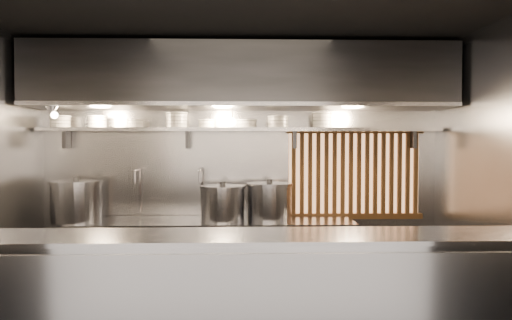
{
  "coord_description": "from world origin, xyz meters",
  "views": [
    {
      "loc": [
        -0.01,
        -4.22,
        1.74
      ],
      "look_at": [
        0.14,
        0.55,
        1.57
      ],
      "focal_mm": 35.0,
      "sensor_mm": 36.0,
      "label": 1
    }
  ],
  "objects": [
    {
      "name": "bowl_stack_7",
      "position": [
        0.9,
        1.32,
        1.98
      ],
      "size": [
        0.23,
        0.23,
        0.17
      ],
      "color": "silver",
      "rests_on": "bowl_shelf"
    },
    {
      "name": "bowl_stack_6",
      "position": [
        0.41,
        1.32,
        1.97
      ],
      "size": [
        0.24,
        0.24,
        0.13
      ],
      "color": "silver",
      "rests_on": "bowl_shelf"
    },
    {
      "name": "stock_pot_right",
      "position": [
        -0.2,
        1.09,
        1.09
      ],
      "size": [
        0.64,
        0.64,
        0.42
      ],
      "rotation": [
        0.0,
        0.0,
        -0.39
      ],
      "color": "#99999E",
      "rests_on": "cooking_bench"
    },
    {
      "name": "ceiling",
      "position": [
        0.0,
        0.0,
        2.8
      ],
      "size": [
        4.5,
        4.5,
        0.0
      ],
      "primitive_type": "plane",
      "rotation": [
        3.14,
        0.0,
        0.0
      ],
      "color": "black",
      "rests_on": "wall_back"
    },
    {
      "name": "stock_pot_mid",
      "position": [
        0.3,
        1.15,
        1.1
      ],
      "size": [
        0.65,
        0.65,
        0.44
      ],
      "rotation": [
        0.0,
        0.0,
        -0.36
      ],
      "color": "#99999E",
      "rests_on": "cooking_bench"
    },
    {
      "name": "bowl_shelf",
      "position": [
        0.0,
        1.32,
        1.88
      ],
      "size": [
        4.4,
        0.34,
        0.04
      ],
      "primitive_type": "cube",
      "color": "#99999E",
      "rests_on": "wall_back"
    },
    {
      "name": "bowl_stack_1",
      "position": [
        -1.59,
        1.32,
        1.97
      ],
      "size": [
        0.22,
        0.22,
        0.13
      ],
      "color": "silver",
      "rests_on": "bowl_shelf"
    },
    {
      "name": "bowl_stack_4",
      "position": [
        -0.38,
        1.32,
        1.95
      ],
      "size": [
        0.2,
        0.2,
        0.09
      ],
      "color": "silver",
      "rests_on": "bowl_shelf"
    },
    {
      "name": "stock_pot_left",
      "position": [
        -1.75,
        1.09,
        1.12
      ],
      "size": [
        0.71,
        0.71,
        0.47
      ],
      "rotation": [
        0.0,
        0.0,
        -0.36
      ],
      "color": "#99999E",
      "rests_on": "cooking_bench"
    },
    {
      "name": "exhaust_hood",
      "position": [
        0.0,
        1.1,
        2.42
      ],
      "size": [
        4.4,
        0.81,
        0.65
      ],
      "color": "#2D2D30",
      "rests_on": "ceiling"
    },
    {
      "name": "faucet_left",
      "position": [
        -1.15,
        1.37,
        1.31
      ],
      "size": [
        0.04,
        0.3,
        0.5
      ],
      "color": "silver",
      "rests_on": "wall_back"
    },
    {
      "name": "wall_right",
      "position": [
        2.25,
        0.0,
        1.4
      ],
      "size": [
        0.0,
        3.0,
        3.0
      ],
      "primitive_type": "plane",
      "rotation": [
        1.57,
        0.0,
        -1.57
      ],
      "color": "gray",
      "rests_on": "floor"
    },
    {
      "name": "bowl_stack_3",
      "position": [
        -0.71,
        1.32,
        1.98
      ],
      "size": [
        0.24,
        0.24,
        0.17
      ],
      "color": "silver",
      "rests_on": "bowl_shelf"
    },
    {
      "name": "wall_back",
      "position": [
        0.0,
        1.5,
        1.4
      ],
      "size": [
        4.5,
        0.0,
        4.5
      ],
      "primitive_type": "plane",
      "rotation": [
        1.57,
        0.0,
        0.0
      ],
      "color": "gray",
      "rests_on": "floor"
    },
    {
      "name": "bowl_stack_2",
      "position": [
        -1.17,
        1.32,
        1.95
      ],
      "size": [
        0.2,
        0.2,
        0.09
      ],
      "color": "silver",
      "rests_on": "bowl_shelf"
    },
    {
      "name": "heat_lamp",
      "position": [
        -1.9,
        0.85,
        2.07
      ],
      "size": [
        0.25,
        0.35,
        0.2
      ],
      "color": "#99999E",
      "rests_on": "exhaust_hood"
    },
    {
      "name": "faucet_right",
      "position": [
        -0.45,
        1.37,
        1.31
      ],
      "size": [
        0.04,
        0.3,
        0.5
      ],
      "color": "silver",
      "rests_on": "wall_back"
    },
    {
      "name": "serving_counter",
      "position": [
        0.0,
        -0.96,
        0.57
      ],
      "size": [
        4.5,
        0.56,
        1.13
      ],
      "color": "#99999E",
      "rests_on": "floor"
    },
    {
      "name": "wood_screen",
      "position": [
        1.3,
        1.45,
        1.38
      ],
      "size": [
        1.56,
        0.09,
        1.04
      ],
      "color": "#E7A268",
      "rests_on": "wall_back"
    },
    {
      "name": "bowl_stack_5",
      "position": [
        0.06,
        1.32,
        1.95
      ],
      "size": [
        0.24,
        0.24,
        0.09
      ],
      "color": "silver",
      "rests_on": "bowl_shelf"
    },
    {
      "name": "bowl_stack_0",
      "position": [
        -1.99,
        1.32,
        1.97
      ],
      "size": [
        0.23,
        0.23,
        0.13
      ],
      "color": "silver",
      "rests_on": "bowl_shelf"
    },
    {
      "name": "pendant_bulb",
      "position": [
        -0.1,
        1.2,
        1.96
      ],
      "size": [
        0.09,
        0.09,
        0.19
      ],
      "color": "#2D2D30",
      "rests_on": "exhaust_hood"
    },
    {
      "name": "cooking_bench",
      "position": [
        -0.3,
        1.13,
        0.45
      ],
      "size": [
        3.0,
        0.7,
        0.9
      ],
      "primitive_type": "cube",
      "color": "#99999E",
      "rests_on": "floor"
    }
  ]
}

